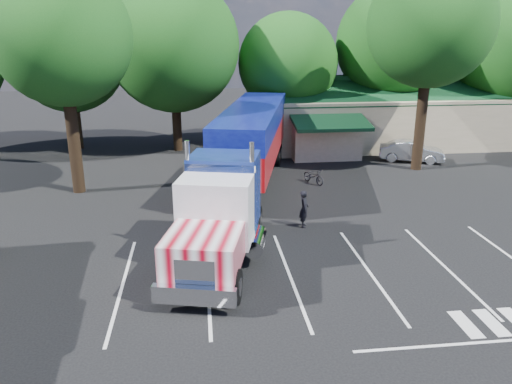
{
  "coord_description": "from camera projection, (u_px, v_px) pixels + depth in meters",
  "views": [
    {
      "loc": [
        -3.36,
        -23.24,
        9.16
      ],
      "look_at": [
        -0.8,
        -1.42,
        2.0
      ],
      "focal_mm": 35.0,
      "sensor_mm": 36.0,
      "label": 1
    }
  ],
  "objects": [
    {
      "name": "ground",
      "position": [
        268.0,
        220.0,
        25.15
      ],
      "size": [
        120.0,
        120.0,
        0.0
      ],
      "primitive_type": "plane",
      "color": "black",
      "rests_on": "ground"
    },
    {
      "name": "event_hall",
      "position": [
        398.0,
        115.0,
        42.81
      ],
      "size": [
        24.2,
        14.12,
        5.55
      ],
      "color": "#C9B395",
      "rests_on": "ground"
    },
    {
      "name": "tree_row_b",
      "position": [
        69.0,
        57.0,
        38.31
      ],
      "size": [
        8.4,
        8.4,
        11.35
      ],
      "color": "black",
      "rests_on": "ground"
    },
    {
      "name": "tree_row_c",
      "position": [
        173.0,
        45.0,
        37.41
      ],
      "size": [
        10.0,
        10.0,
        13.05
      ],
      "color": "black",
      "rests_on": "ground"
    },
    {
      "name": "tree_row_d",
      "position": [
        288.0,
        63.0,
        40.08
      ],
      "size": [
        8.0,
        8.0,
        10.6
      ],
      "color": "black",
      "rests_on": "ground"
    },
    {
      "name": "tree_row_e",
      "position": [
        395.0,
        43.0,
        41.09
      ],
      "size": [
        9.6,
        9.6,
        12.9
      ],
      "color": "black",
      "rests_on": "ground"
    },
    {
      "name": "tree_near_left",
      "position": [
        62.0,
        37.0,
        26.92
      ],
      "size": [
        7.6,
        7.6,
        12.65
      ],
      "color": "black",
      "rests_on": "ground"
    },
    {
      "name": "tree_near_right",
      "position": [
        431.0,
        25.0,
        31.52
      ],
      "size": [
        8.0,
        8.0,
        13.5
      ],
      "color": "black",
      "rests_on": "ground"
    },
    {
      "name": "semi_truck",
      "position": [
        246.0,
        149.0,
        27.99
      ],
      "size": [
        8.3,
        23.52,
        4.92
      ],
      "rotation": [
        0.0,
        0.0,
        -0.24
      ],
      "color": "black",
      "rests_on": "ground"
    },
    {
      "name": "woman",
      "position": [
        304.0,
        209.0,
        24.1
      ],
      "size": [
        0.56,
        0.74,
        1.83
      ],
      "primitive_type": "imported",
      "rotation": [
        0.0,
        0.0,
        1.38
      ],
      "color": "black",
      "rests_on": "ground"
    },
    {
      "name": "bicycle",
      "position": [
        314.0,
        176.0,
        31.1
      ],
      "size": [
        1.41,
        1.89,
        0.95
      ],
      "primitive_type": "imported",
      "rotation": [
        0.0,
        0.0,
        0.49
      ],
      "color": "black",
      "rests_on": "ground"
    },
    {
      "name": "silver_sedan",
      "position": [
        412.0,
        151.0,
        36.21
      ],
      "size": [
        4.82,
        3.12,
        1.5
      ],
      "primitive_type": "imported",
      "rotation": [
        0.0,
        0.0,
        1.2
      ],
      "color": "#B7BBC0",
      "rests_on": "ground"
    }
  ]
}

